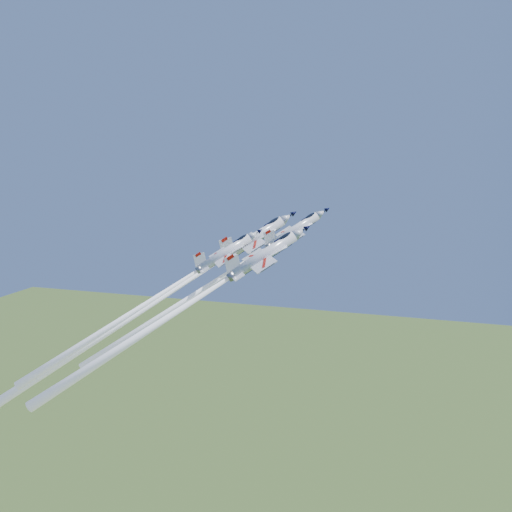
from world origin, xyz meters
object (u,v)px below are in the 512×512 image
(jet_lead, at_px, (215,281))
(jet_left, at_px, (152,304))
(jet_right, at_px, (182,309))
(jet_slot, at_px, (150,301))

(jet_lead, xyz_separation_m, jet_left, (-13.33, -0.63, -5.36))
(jet_lead, height_order, jet_left, jet_lead)
(jet_left, height_order, jet_right, jet_left)
(jet_lead, bearing_deg, jet_left, -121.12)
(jet_left, distance_m, jet_slot, 6.91)
(jet_left, bearing_deg, jet_slot, -8.88)
(jet_left, relative_size, jet_slot, 1.39)
(jet_lead, distance_m, jet_left, 14.38)
(jet_left, xyz_separation_m, jet_right, (10.78, -9.19, 2.34))
(jet_left, bearing_deg, jet_lead, 58.88)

